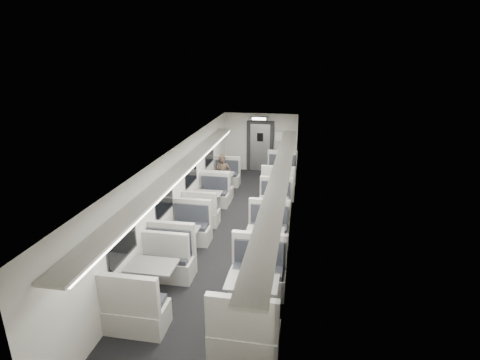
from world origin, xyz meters
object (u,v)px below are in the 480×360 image
at_px(booth_right_b, 273,211).
at_px(passenger, 223,176).
at_px(booth_left_a, 222,182).
at_px(booth_right_c, 265,245).
at_px(booth_left_d, 153,282).
at_px(booth_left_c, 181,242).
at_px(exit_sign, 259,119).
at_px(vestibule_door, 260,147).
at_px(booth_right_d, 252,300).
at_px(booth_right_a, 280,179).
at_px(booth_left_b, 208,203).

xyz_separation_m(booth_right_b, passenger, (-1.87, 1.72, 0.38)).
relative_size(booth_left_a, booth_right_c, 0.92).
bearing_deg(booth_left_a, booth_left_d, -90.00).
distance_m(booth_left_c, exit_sign, 7.12).
bearing_deg(booth_left_c, vestibule_door, 82.17).
bearing_deg(booth_right_d, booth_right_a, 90.00).
height_order(booth_left_a, booth_right_c, booth_right_c).
xyz_separation_m(booth_left_b, booth_right_a, (2.00, 2.51, 0.05)).
bearing_deg(booth_right_d, booth_left_d, 173.32).
bearing_deg(passenger, booth_right_b, -50.74).
distance_m(booth_left_c, booth_right_b, 3.06).
distance_m(booth_left_b, booth_left_c, 2.57).
bearing_deg(booth_left_d, booth_right_a, 73.60).
distance_m(booth_left_d, booth_right_d, 2.01).
relative_size(booth_left_c, booth_right_d, 0.91).
xyz_separation_m(booth_right_d, exit_sign, (-1.00, 8.73, 1.87)).
height_order(booth_left_a, booth_left_b, booth_left_a).
relative_size(booth_left_a, vestibule_door, 0.94).
bearing_deg(booth_right_c, vestibule_door, 98.03).
relative_size(booth_right_a, exit_sign, 3.63).
bearing_deg(booth_left_c, booth_right_c, 5.41).
bearing_deg(booth_left_d, exit_sign, 83.29).
height_order(booth_left_d, booth_right_d, booth_right_d).
relative_size(booth_right_d, vestibule_door, 1.10).
relative_size(booth_left_d, passenger, 1.52).
height_order(booth_left_c, booth_left_d, booth_left_d).
xyz_separation_m(booth_left_b, booth_right_b, (2.00, -0.25, 0.01)).
distance_m(booth_right_b, passenger, 2.56).
xyz_separation_m(booth_left_b, vestibule_door, (1.00, 4.70, 0.69)).
bearing_deg(booth_right_b, booth_left_d, -116.38).
distance_m(booth_left_a, booth_left_d, 6.25).
xyz_separation_m(booth_right_b, booth_right_d, (0.00, -4.27, 0.05)).
bearing_deg(booth_left_b, booth_right_d, -66.11).
relative_size(booth_left_a, passenger, 1.33).
xyz_separation_m(booth_left_d, passenger, (0.13, 5.75, 0.34)).
xyz_separation_m(booth_left_a, vestibule_door, (1.00, 2.73, 0.69)).
relative_size(booth_right_a, booth_right_b, 1.11).
xyz_separation_m(booth_right_a, vestibule_door, (-1.00, 2.19, 0.64)).
height_order(booth_left_d, booth_right_b, booth_left_d).
xyz_separation_m(booth_left_c, passenger, (0.13, 4.04, 0.37)).
distance_m(booth_left_a, exit_sign, 3.12).
xyz_separation_m(booth_left_c, booth_left_d, (0.00, -1.71, 0.03)).
relative_size(booth_right_a, booth_right_c, 1.04).
relative_size(booth_right_b, booth_right_d, 0.88).
xyz_separation_m(booth_left_c, exit_sign, (1.00, 6.79, 1.91)).
distance_m(booth_left_a, passenger, 0.65).
relative_size(booth_right_b, vestibule_door, 0.97).
height_order(booth_left_c, booth_right_d, booth_right_d).
height_order(booth_left_c, passenger, passenger).
xyz_separation_m(booth_right_c, exit_sign, (-1.00, 6.60, 1.89)).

